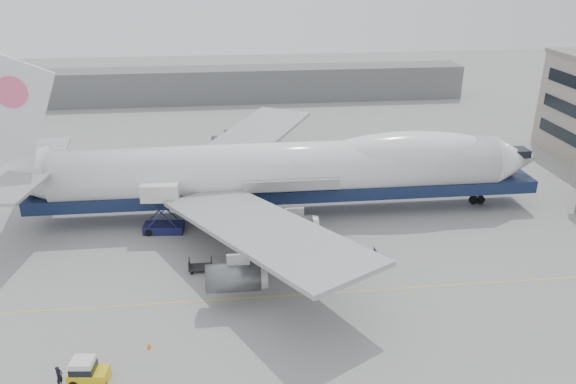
{
  "coord_description": "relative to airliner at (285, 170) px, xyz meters",
  "views": [
    {
      "loc": [
        -5.93,
        -49.72,
        29.08
      ],
      "look_at": [
        0.31,
        6.0,
        5.3
      ],
      "focal_mm": 35.0,
      "sensor_mm": 36.0,
      "label": 1
    }
  ],
  "objects": [
    {
      "name": "dolly_1",
      "position": [
        -5.68,
        -12.65,
        -5.09
      ],
      "size": [
        2.3,
        1.35,
        1.3
      ],
      "color": "#2D2D30",
      "rests_on": "ground"
    },
    {
      "name": "dolly_2",
      "position": [
        -1.51,
        -12.65,
        -5.09
      ],
      "size": [
        2.3,
        1.35,
        1.3
      ],
      "color": "#2D2D30",
      "rests_on": "ground"
    },
    {
      "name": "baggage_tug",
      "position": [
        -17.6,
        -27.68,
        -4.72
      ],
      "size": [
        2.95,
        1.8,
        2.05
      ],
      "rotation": [
        0.0,
        0.0,
        -0.11
      ],
      "color": "gold",
      "rests_on": "ground"
    },
    {
      "name": "ground_worker",
      "position": [
        -19.48,
        -27.9,
        -4.74
      ],
      "size": [
        0.58,
        0.73,
        1.76
      ],
      "primitive_type": "imported",
      "rotation": [
        0.0,
        0.0,
        1.29
      ],
      "color": "black",
      "rests_on": "ground"
    },
    {
      "name": "airliner",
      "position": [
        0.0,
        0.0,
        0.0
      ],
      "size": [
        67.0,
        55.3,
        19.98
      ],
      "color": "white",
      "rests_on": "ground"
    },
    {
      "name": "apron_line",
      "position": [
        -0.64,
        -18.0,
        -5.62
      ],
      "size": [
        60.0,
        0.15,
        0.01
      ],
      "primitive_type": "cube",
      "color": "gold",
      "rests_on": "ground"
    },
    {
      "name": "hangar",
      "position": [
        -10.64,
        58.0,
        -2.12
      ],
      "size": [
        110.0,
        8.0,
        7.0
      ],
      "primitive_type": "cube",
      "color": "slate",
      "rests_on": "ground"
    },
    {
      "name": "dolly_3",
      "position": [
        2.66,
        -12.65,
        -5.09
      ],
      "size": [
        2.3,
        1.35,
        1.3
      ],
      "color": "#2D2D30",
      "rests_on": "ground"
    },
    {
      "name": "dolly_4",
      "position": [
        6.84,
        -12.65,
        -5.09
      ],
      "size": [
        2.3,
        1.35,
        1.3
      ],
      "color": "#2D2D30",
      "rests_on": "ground"
    },
    {
      "name": "traffic_cone",
      "position": [
        -13.58,
        -24.22,
        -5.38
      ],
      "size": [
        0.35,
        0.35,
        0.51
      ],
      "rotation": [
        0.0,
        0.0,
        -0.24
      ],
      "color": "orange",
      "rests_on": "ground"
    },
    {
      "name": "dolly_0",
      "position": [
        -9.85,
        -12.65,
        -5.09
      ],
      "size": [
        2.3,
        1.35,
        1.3
      ],
      "color": "#2D2D30",
      "rests_on": "ground"
    },
    {
      "name": "ground",
      "position": [
        -0.64,
        -12.0,
        -5.62
      ],
      "size": [
        260.0,
        260.0,
        0.0
      ],
      "primitive_type": "plane",
      "color": "gray",
      "rests_on": "ground"
    },
    {
      "name": "catering_truck",
      "position": [
        -14.25,
        -3.48,
        -2.2
      ],
      "size": [
        4.61,
        3.36,
        5.98
      ],
      "rotation": [
        0.0,
        0.0,
        -0.08
      ],
      "color": "#171A47",
      "rests_on": "ground"
    }
  ]
}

